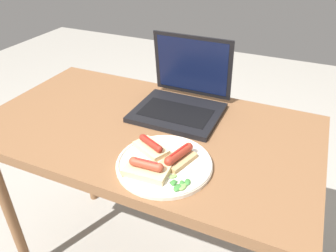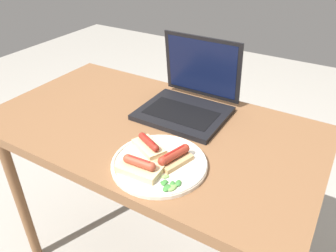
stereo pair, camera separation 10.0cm
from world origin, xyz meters
name	(u,v)px [view 1 (the left image)]	position (x,y,z in m)	size (l,w,h in m)	color
desk	(147,145)	(0.00, 0.00, 0.68)	(1.14, 0.64, 0.76)	brown
laptop	(182,99)	(0.07, 0.15, 0.81)	(0.30, 0.28, 0.25)	black
plate	(164,164)	(0.15, -0.17, 0.77)	(0.27, 0.27, 0.02)	silver
sausage_toast_left	(146,169)	(0.12, -0.23, 0.79)	(0.12, 0.08, 0.05)	#D6B784
sausage_toast_middle	(179,157)	(0.18, -0.15, 0.79)	(0.09, 0.11, 0.04)	tan
sausage_toast_right	(151,146)	(0.08, -0.13, 0.79)	(0.12, 0.10, 0.04)	#D6B784
salad_pile	(180,184)	(0.22, -0.24, 0.78)	(0.07, 0.07, 0.01)	#387A33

